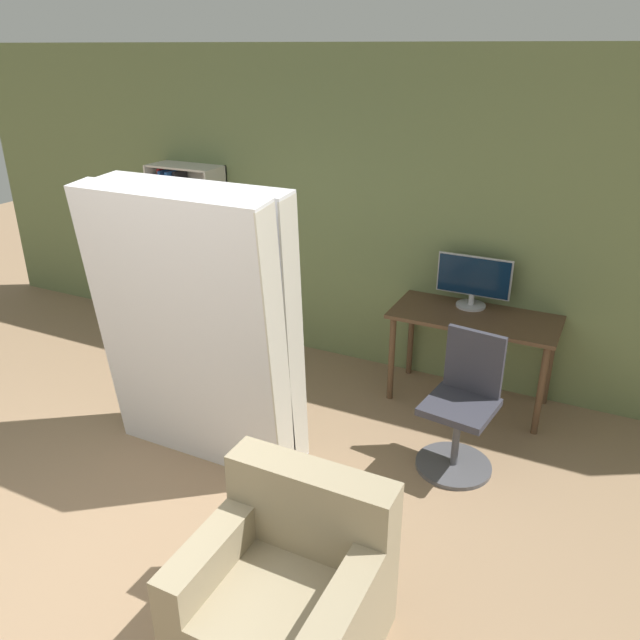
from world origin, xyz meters
name	(u,v)px	position (x,y,z in m)	size (l,w,h in m)	color
ground_plane	(45,611)	(0.00, 0.00, 0.00)	(16.00, 16.00, 0.00)	#937556
wall_back	(328,211)	(0.00, 3.37, 1.35)	(8.00, 0.06, 2.70)	#6B7A4C
desk	(474,328)	(1.43, 3.04, 0.65)	(1.27, 0.60, 0.76)	brown
monitor	(473,280)	(1.35, 3.20, 0.99)	(0.58, 0.23, 0.42)	#B7B7BC
office_chair	(461,415)	(1.58, 2.17, 0.40)	(0.52, 0.52, 0.96)	#4C4C51
bookshelf	(187,249)	(-1.45, 3.21, 0.85)	(0.69, 0.33, 1.67)	beige
mattress_near	(189,335)	(-0.06, 1.42, 0.96)	(1.35, 0.40, 1.92)	silver
mattress_far	(208,323)	(-0.06, 1.64, 0.96)	(1.35, 0.33, 1.92)	silver
armchair	(289,590)	(1.21, 0.42, 0.32)	(0.85, 0.80, 0.85)	gray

